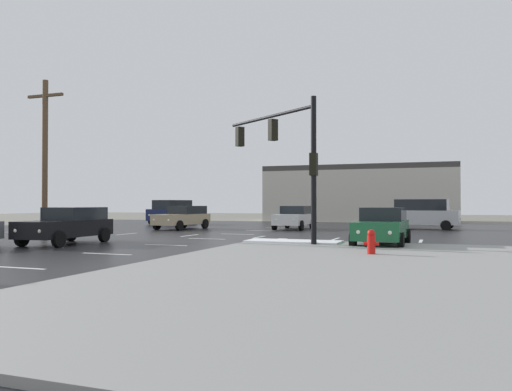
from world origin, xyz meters
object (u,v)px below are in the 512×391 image
object	(u,v)px
fire_hydrant	(371,242)
sedan_green	(382,226)
utility_pole_mid	(45,155)
sedan_black	(68,225)
sedan_tan	(183,217)
suv_navy	(173,211)
suv_silver	(422,213)
sedan_white	(295,217)
traffic_signal_mast	(287,148)

from	to	relation	value
fire_hydrant	sedan_green	world-z (taller)	sedan_green
utility_pole_mid	sedan_black	bearing A→B (deg)	-36.29
sedan_tan	suv_navy	bearing A→B (deg)	-139.10
sedan_green	sedan_tan	world-z (taller)	same
suv_silver	sedan_black	bearing A→B (deg)	-121.01
sedan_white	sedan_tan	bearing A→B (deg)	-70.97
sedan_black	sedan_white	world-z (taller)	same
traffic_signal_mast	suv_navy	xyz separation A→B (m)	(-15.16, 17.09, -3.06)
suv_silver	utility_pole_mid	distance (m)	23.90
sedan_green	suv_silver	bearing A→B (deg)	177.00
sedan_black	sedan_green	size ratio (longest dim) A/B	1.01
traffic_signal_mast	suv_navy	distance (m)	23.05
fire_hydrant	suv_silver	size ratio (longest dim) A/B	0.16
suv_navy	suv_silver	distance (m)	20.23
traffic_signal_mast	sedan_white	distance (m)	13.35
sedan_white	sedan_tan	size ratio (longest dim) A/B	0.97
sedan_black	sedan_tan	size ratio (longest dim) A/B	0.98
suv_navy	utility_pole_mid	bearing A→B (deg)	12.28
sedan_black	suv_silver	bearing A→B (deg)	140.28
fire_hydrant	sedan_green	bearing A→B (deg)	91.93
fire_hydrant	suv_navy	distance (m)	28.72
fire_hydrant	sedan_white	distance (m)	18.27
suv_navy	sedan_tan	world-z (taller)	suv_navy
suv_navy	sedan_black	distance (m)	21.01
fire_hydrant	utility_pole_mid	size ratio (longest dim) A/B	0.10
suv_silver	sedan_white	bearing A→B (deg)	-154.64
traffic_signal_mast	sedan_tan	bearing A→B (deg)	-8.02
suv_silver	utility_pole_mid	size ratio (longest dim) A/B	0.61
fire_hydrant	traffic_signal_mast	bearing A→B (deg)	134.02
traffic_signal_mast	suv_navy	world-z (taller)	traffic_signal_mast
suv_navy	fire_hydrant	bearing A→B (deg)	47.04
sedan_green	sedan_tan	size ratio (longest dim) A/B	0.98
utility_pole_mid	sedan_white	bearing A→B (deg)	52.26
fire_hydrant	sedan_black	xyz separation A→B (m)	(-13.08, 1.22, 0.32)
sedan_black	sedan_white	size ratio (longest dim) A/B	1.01
suv_navy	sedan_white	world-z (taller)	suv_navy
utility_pole_mid	fire_hydrant	bearing A→B (deg)	-13.63
fire_hydrant	sedan_black	bearing A→B (deg)	174.65
suv_navy	sedan_tan	xyz separation A→B (m)	(4.81, -7.10, -0.24)
sedan_green	sedan_white	bearing A→B (deg)	-148.02
traffic_signal_mast	sedan_green	size ratio (longest dim) A/B	1.30
suv_silver	sedan_tan	size ratio (longest dim) A/B	1.06
fire_hydrant	suv_navy	world-z (taller)	suv_navy
traffic_signal_mast	sedan_tan	distance (m)	14.76
sedan_black	sedan_white	xyz separation A→B (m)	(5.82, 15.54, 0.00)
suv_silver	sedan_white	distance (m)	8.65
traffic_signal_mast	utility_pole_mid	xyz separation A→B (m)	(-12.96, -0.09, 0.12)
traffic_signal_mast	sedan_black	bearing A→B (deg)	54.38
traffic_signal_mast	fire_hydrant	distance (m)	6.89
traffic_signal_mast	sedan_black	xyz separation A→B (m)	(-9.00, -3.00, -3.30)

